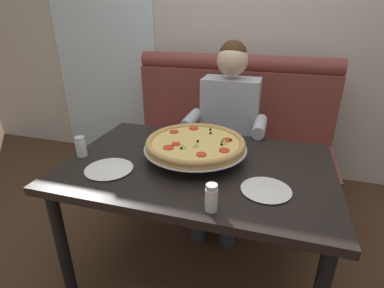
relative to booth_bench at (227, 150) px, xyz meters
The scene contains 12 objects.
ground_plane 0.99m from the booth_bench, 90.00° to the right, with size 16.00×16.00×0.00m, color #4C3321.
back_wall_with_window 1.15m from the booth_bench, 90.00° to the left, with size 6.00×0.12×2.80m, color beige.
window_panel 1.76m from the booth_bench, 160.04° to the left, with size 1.10×0.02×2.80m, color white.
booth_bench is the anchor object (origin of this frame).
dining_table 0.94m from the booth_bench, 90.00° to the right, with size 1.35×0.89×0.73m.
diner_main 0.41m from the booth_bench, 81.95° to the right, with size 0.54×0.64×1.27m.
pizza 0.94m from the booth_bench, 91.88° to the right, with size 0.54×0.54×0.11m.
shaker_pepper_flakes 1.34m from the booth_bench, 82.93° to the right, with size 0.05×0.05×0.11m.
shaker_parmesan 1.24m from the booth_bench, 121.75° to the right, with size 0.05×0.05×0.11m.
plate_near_left 1.18m from the booth_bench, 71.67° to the right, with size 0.22×0.22×0.02m.
plate_near_right 1.22m from the booth_bench, 109.90° to the right, with size 0.24×0.24×0.02m.
patio_chair 1.79m from the booth_bench, 134.75° to the left, with size 0.40×0.40×0.86m.
Camera 1 is at (0.36, -1.30, 1.43)m, focal length 27.67 mm.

